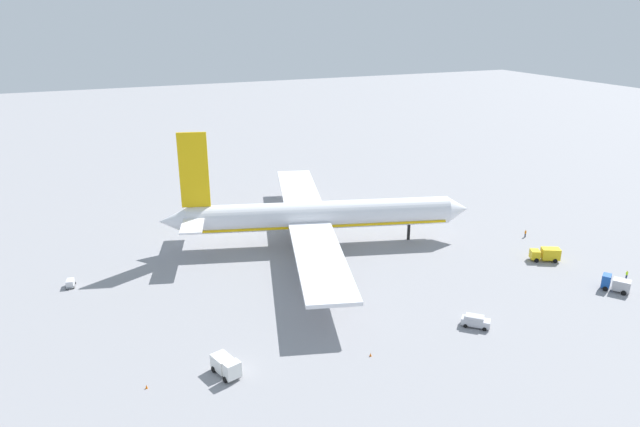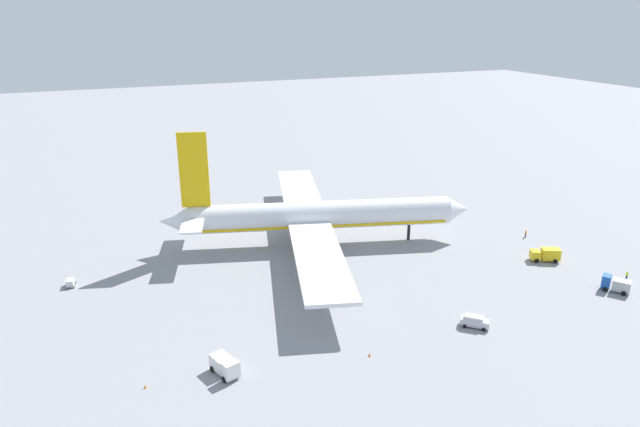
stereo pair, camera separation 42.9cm
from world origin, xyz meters
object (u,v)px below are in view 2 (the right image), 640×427
service_truck_2 (546,254)px  traffic_cone_2 (369,355)px  service_truck_1 (616,284)px  service_van (475,321)px  traffic_cone_1 (145,386)px  traffic_cone_0 (186,202)px  ground_worker_1 (526,234)px  service_truck_0 (225,365)px  airliner (314,216)px  baggage_cart_0 (70,282)px  ground_worker_2 (627,275)px

service_truck_2 → traffic_cone_2: service_truck_2 is taller
service_truck_1 → service_van: bearing=-179.5°
traffic_cone_1 → traffic_cone_2: size_ratio=1.00×
traffic_cone_0 → ground_worker_1: bearing=-39.4°
service_van → traffic_cone_1: 51.86m
ground_worker_1 → traffic_cone_0: 86.58m
service_truck_0 → service_truck_1: 72.53m
airliner → service_truck_2: 48.98m
airliner → service_truck_1: (42.29, -42.70, -5.11)m
service_truck_0 → traffic_cone_2: size_ratio=9.83×
service_van → baggage_cart_0: size_ratio=1.43×
traffic_cone_0 → traffic_cone_1: size_ratio=1.00×
service_van → traffic_cone_0: 88.60m
traffic_cone_0 → traffic_cone_1: (-19.97, -78.44, 0.00)m
traffic_cone_2 → service_truck_1: bearing=1.3°
service_truck_2 → airliner: bearing=146.1°
service_truck_0 → ground_worker_2: (78.75, -0.10, -0.63)m
service_truck_1 → service_van: service_truck_1 is taller
airliner → service_truck_1: 60.32m
ground_worker_1 → traffic_cone_2: ground_worker_1 is taller
traffic_cone_2 → traffic_cone_1: bearing=170.8°
service_van → traffic_cone_1: service_van is taller
ground_worker_1 → ground_worker_2: 24.86m
service_truck_0 → ground_worker_1: (75.99, 24.61, -0.60)m
service_truck_2 → ground_worker_1: 13.14m
airliner → traffic_cone_2: (-9.16, -43.88, -6.31)m
service_truck_2 → traffic_cone_0: 90.91m
service_truck_2 → ground_worker_1: bearing=65.8°
service_truck_1 → ground_worker_2: 6.89m
ground_worker_1 → traffic_cone_0: (-66.91, 54.95, -0.60)m
traffic_cone_0 → service_truck_0: bearing=-96.5°
service_truck_0 → ground_worker_1: service_truck_0 is taller
service_van → traffic_cone_1: size_ratio=8.40×
traffic_cone_1 → service_truck_1: bearing=-2.7°
ground_worker_1 → airliner: bearing=161.6°
service_truck_0 → traffic_cone_1: 11.01m
airliner → traffic_cone_2: airliner is taller
service_truck_1 → ground_worker_2: bearing=23.9°
airliner → service_van: (10.61, -43.00, -5.55)m
service_truck_1 → traffic_cone_1: bearing=177.3°
service_truck_1 → traffic_cone_2: size_ratio=9.36×
airliner → traffic_cone_0: size_ratio=141.36×
ground_worker_2 → baggage_cart_0: bearing=158.7°
ground_worker_1 → traffic_cone_2: (-54.98, -28.66, -0.60)m
ground_worker_1 → traffic_cone_2: size_ratio=3.14×
service_truck_1 → ground_worker_2: size_ratio=3.05×
baggage_cart_0 → ground_worker_1: (95.95, -13.82, 0.12)m
baggage_cart_0 → ground_worker_2: bearing=-21.3°
service_truck_1 → baggage_cart_0: (-92.42, 41.31, -0.71)m
traffic_cone_1 → traffic_cone_2: 32.32m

